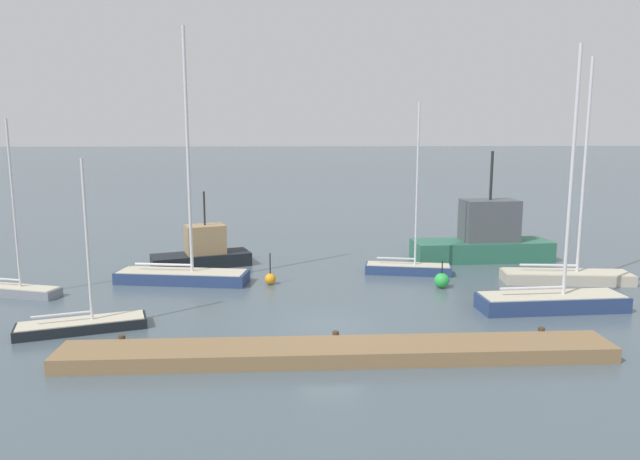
{
  "coord_description": "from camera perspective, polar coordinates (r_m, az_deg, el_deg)",
  "views": [
    {
      "loc": [
        -1.67,
        -22.46,
        7.73
      ],
      "look_at": [
        0.0,
        8.01,
        2.59
      ],
      "focal_mm": 32.78,
      "sensor_mm": 36.0,
      "label": 1
    }
  ],
  "objects": [
    {
      "name": "channel_buoy_1",
      "position": [
        29.98,
        11.79,
        -4.84
      ],
      "size": [
        0.75,
        0.75,
        1.39
      ],
      "color": "green",
      "rests_on": "ground_plane"
    },
    {
      "name": "sailboat_1",
      "position": [
        25.02,
        -22.2,
        -8.4
      ],
      "size": [
        5.02,
        2.71,
        6.76
      ],
      "rotation": [
        0.0,
        0.0,
        0.3
      ],
      "color": "black",
      "rests_on": "ground_plane"
    },
    {
      "name": "sailboat_5",
      "position": [
        31.61,
        -27.67,
        -4.96
      ],
      "size": [
        4.69,
        2.37,
        8.33
      ],
      "rotation": [
        0.0,
        0.0,
        -0.3
      ],
      "color": "gray",
      "rests_on": "ground_plane"
    },
    {
      "name": "fishing_boat_1",
      "position": [
        34.61,
        -11.37,
        -2.08
      ],
      "size": [
        5.93,
        3.67,
        4.37
      ],
      "rotation": [
        0.0,
        0.0,
        0.32
      ],
      "color": "black",
      "rests_on": "ground_plane"
    },
    {
      "name": "sailboat_4",
      "position": [
        32.94,
        22.95,
        -3.85
      ],
      "size": [
        6.63,
        2.39,
        11.38
      ],
      "rotation": [
        0.0,
        0.0,
        -0.12
      ],
      "color": "#BCB29E",
      "rests_on": "ground_plane"
    },
    {
      "name": "fishing_boat_0",
      "position": [
        36.87,
        15.74,
        -0.83
      ],
      "size": [
        8.43,
        2.92,
        6.61
      ],
      "rotation": [
        0.0,
        0.0,
        0.05
      ],
      "color": "#2D6B51",
      "rests_on": "ground_plane"
    },
    {
      "name": "sailboat_2",
      "position": [
        32.56,
        8.6,
        -3.51
      ],
      "size": [
        4.8,
        2.09,
        9.28
      ],
      "rotation": [
        0.0,
        0.0,
        -0.2
      ],
      "color": "navy",
      "rests_on": "ground_plane"
    },
    {
      "name": "channel_buoy_0",
      "position": [
        30.14,
        -4.87,
        -4.75
      ],
      "size": [
        0.57,
        0.57,
        1.64
      ],
      "color": "orange",
      "rests_on": "ground_plane"
    },
    {
      "name": "dock_pier",
      "position": [
        20.51,
        1.79,
        -11.79
      ],
      "size": [
        18.99,
        2.12,
        0.63
      ],
      "color": "olive",
      "rests_on": "ground_plane"
    },
    {
      "name": "ground_plane",
      "position": [
        23.81,
        1.07,
        -9.38
      ],
      "size": [
        600.0,
        600.0,
        0.0
      ],
      "primitive_type": "plane",
      "color": "#4C5B66"
    },
    {
      "name": "sailboat_0",
      "position": [
        27.69,
        21.71,
        -6.21
      ],
      "size": [
        6.5,
        2.06,
        11.31
      ],
      "rotation": [
        0.0,
        0.0,
        0.05
      ],
      "color": "navy",
      "rests_on": "ground_plane"
    },
    {
      "name": "sailboat_3",
      "position": [
        31.12,
        -13.28,
        -3.98
      ],
      "size": [
        6.97,
        2.82,
        12.81
      ],
      "rotation": [
        0.0,
        0.0,
        -0.16
      ],
      "color": "navy",
      "rests_on": "ground_plane"
    }
  ]
}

